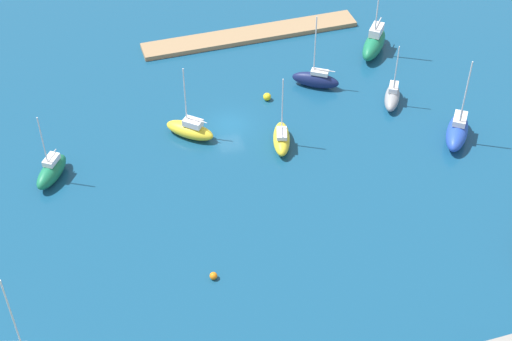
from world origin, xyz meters
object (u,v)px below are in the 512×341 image
sailboat_blue_far_north (457,131)px  sailboat_gray_west_end (392,96)px  sailboat_green_lone_north (51,171)px  sailboat_yellow_far_south (282,138)px  mooring_buoy_orange (213,276)px  sailboat_navy_by_breakwater (316,79)px  mooring_buoy_yellow (267,97)px  sailboat_green_east_end (374,43)px  sailboat_yellow_off_beacon (190,129)px  pier_dock (251,35)px

sailboat_blue_far_north → sailboat_gray_west_end: size_ratio=1.32×
sailboat_gray_west_end → sailboat_green_lone_north: bearing=-57.6°
sailboat_yellow_far_south → mooring_buoy_orange: 17.87m
sailboat_navy_by_breakwater → mooring_buoy_orange: size_ratio=13.29×
sailboat_blue_far_north → mooring_buoy_orange: 29.08m
mooring_buoy_yellow → mooring_buoy_orange: mooring_buoy_yellow is taller
mooring_buoy_yellow → sailboat_yellow_far_south: bearing=83.1°
sailboat_green_east_end → mooring_buoy_orange: size_ratio=18.24×
sailboat_gray_west_end → mooring_buoy_orange: 29.46m
sailboat_yellow_off_beacon → sailboat_green_lone_north: bearing=51.2°
pier_dock → sailboat_navy_by_breakwater: bearing=108.1°
sailboat_blue_far_north → mooring_buoy_yellow: sailboat_blue_far_north is taller
sailboat_blue_far_north → mooring_buoy_yellow: 19.58m
sailboat_yellow_far_south → sailboat_green_lone_north: size_ratio=1.04×
sailboat_green_lone_north → sailboat_gray_west_end: bearing=126.6°
sailboat_yellow_off_beacon → sailboat_blue_far_north: bearing=-156.7°
mooring_buoy_orange → sailboat_navy_by_breakwater: bearing=-127.2°
pier_dock → sailboat_green_east_end: 14.31m
mooring_buoy_yellow → sailboat_navy_by_breakwater: bearing=-172.3°
pier_dock → sailboat_yellow_off_beacon: bearing=55.3°
sailboat_yellow_far_south → sailboat_green_lone_north: bearing=103.1°
sailboat_yellow_off_beacon → mooring_buoy_orange: size_ratio=12.40×
sailboat_green_east_end → mooring_buoy_orange: bearing=-4.9°
sailboat_green_lone_north → sailboat_green_east_end: 38.42m
sailboat_yellow_far_south → sailboat_yellow_off_beacon: (8.14, -3.94, -0.00)m
sailboat_green_lone_north → mooring_buoy_orange: sailboat_green_lone_north is taller
sailboat_yellow_far_south → sailboat_navy_by_breakwater: (-6.55, -8.21, 0.06)m
sailboat_navy_by_breakwater → sailboat_yellow_far_south: bearing=84.4°
sailboat_gray_west_end → sailboat_blue_far_north: bearing=55.6°
sailboat_yellow_off_beacon → mooring_buoy_orange: 18.50m
sailboat_blue_far_north → sailboat_navy_by_breakwater: bearing=-105.4°
sailboat_yellow_off_beacon → mooring_buoy_yellow: sailboat_yellow_off_beacon is taller
sailboat_yellow_far_south → sailboat_gray_west_end: sailboat_yellow_far_south is taller
mooring_buoy_orange → sailboat_yellow_off_beacon: bearing=-97.6°
sailboat_navy_by_breakwater → sailboat_green_east_end: sailboat_green_east_end is taller
sailboat_green_east_end → mooring_buoy_yellow: size_ratio=14.15×
sailboat_green_lone_north → sailboat_gray_west_end: 34.91m
sailboat_yellow_far_south → sailboat_yellow_off_beacon: size_ratio=0.96×
sailboat_yellow_far_south → sailboat_navy_by_breakwater: bearing=-21.3°
sailboat_green_lone_north → sailboat_blue_far_north: (-38.41, 5.83, 0.12)m
sailboat_yellow_off_beacon → mooring_buoy_orange: bearing=123.9°
sailboat_navy_by_breakwater → sailboat_blue_far_north: bearing=162.1°
pier_dock → sailboat_yellow_far_south: size_ratio=3.31×
pier_dock → sailboat_green_lone_north: (24.58, 18.11, 0.70)m
pier_dock → sailboat_yellow_far_south: 19.93m
sailboat_yellow_far_south → pier_dock: bearing=9.3°
pier_dock → sailboat_gray_west_end: sailboat_gray_west_end is taller
sailboat_blue_far_north → sailboat_gray_west_end: (3.53, -7.34, -0.23)m
pier_dock → sailboat_navy_by_breakwater: 12.13m
sailboat_green_east_end → sailboat_gray_west_end: bearing=26.9°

